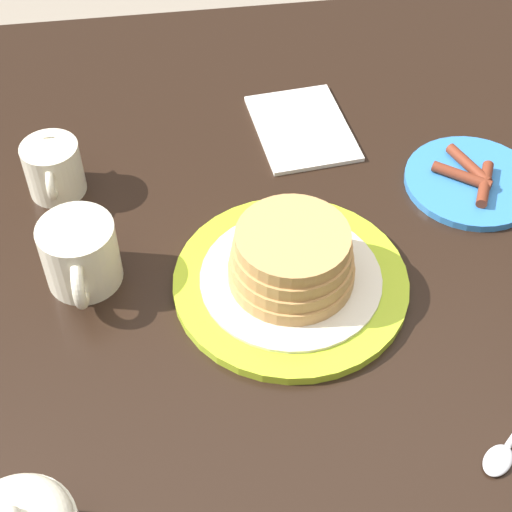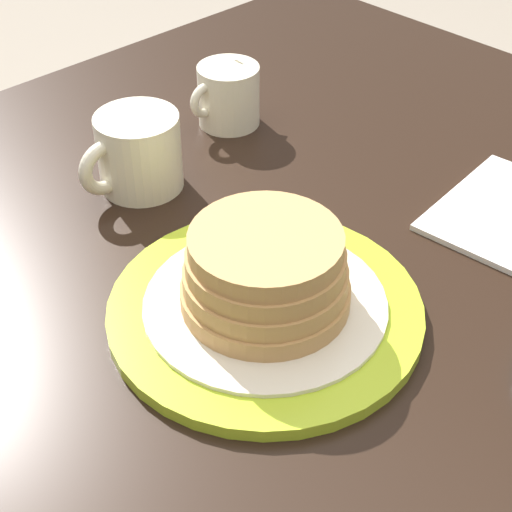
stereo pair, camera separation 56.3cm
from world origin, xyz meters
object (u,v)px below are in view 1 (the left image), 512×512
(side_plate_bacon, at_px, (472,181))
(spoon, at_px, (511,442))
(pancake_plate, at_px, (291,268))
(napkin, at_px, (302,128))
(creamer_pitcher, at_px, (53,167))
(coffee_mug, at_px, (80,255))

(side_plate_bacon, bearing_deg, spoon, -12.88)
(pancake_plate, xyz_separation_m, spoon, (0.23, 0.18, -0.03))
(spoon, bearing_deg, napkin, -167.49)
(pancake_plate, bearing_deg, creamer_pitcher, -127.22)
(creamer_pitcher, bearing_deg, pancake_plate, 52.78)
(pancake_plate, bearing_deg, coffee_mug, -100.74)
(side_plate_bacon, relative_size, creamer_pitcher, 1.64)
(side_plate_bacon, distance_m, creamer_pitcher, 0.53)
(coffee_mug, height_order, creamer_pitcher, same)
(side_plate_bacon, distance_m, spoon, 0.37)
(coffee_mug, height_order, napkin, coffee_mug)
(side_plate_bacon, relative_size, spoon, 1.51)
(side_plate_bacon, bearing_deg, pancake_plate, -62.62)
(creamer_pitcher, bearing_deg, spoon, 45.82)
(pancake_plate, xyz_separation_m, side_plate_bacon, (-0.13, 0.26, -0.02))
(coffee_mug, bearing_deg, pancake_plate, 79.26)
(side_plate_bacon, distance_m, napkin, 0.24)
(creamer_pitcher, bearing_deg, side_plate_bacon, 82.67)
(napkin, bearing_deg, side_plate_bacon, 53.92)
(pancake_plate, xyz_separation_m, creamer_pitcher, (-0.20, -0.27, 0.01))
(spoon, bearing_deg, side_plate_bacon, 167.12)
(coffee_mug, xyz_separation_m, spoon, (0.27, 0.41, -0.04))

